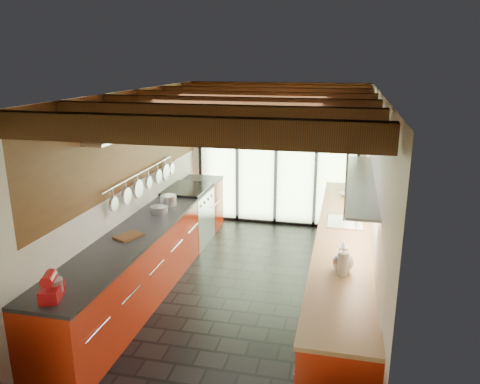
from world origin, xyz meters
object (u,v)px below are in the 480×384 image
Objects in this scene: stand_mixer at (52,288)px; paper_towel at (343,264)px; soap_bottle at (344,250)px; bowl at (346,194)px; kettle at (343,261)px.

paper_towel is (2.54, 1.05, 0.02)m from stand_mixer.
paper_towel is at bearing 22.54° from stand_mixer.
bowl is (0.00, 2.45, -0.08)m from soap_bottle.
kettle is 2.76m from bowl.
stand_mixer is 2.75m from paper_towel.
stand_mixer reaches higher than kettle.
paper_towel is (0.00, -0.10, 0.01)m from kettle.
stand_mixer is 2.93m from soap_bottle.
soap_bottle is at bearing 90.00° from kettle.
soap_bottle is (0.00, 0.31, -0.01)m from kettle.
stand_mixer is 1.11× the size of paper_towel.
bowl is at bearing 90.00° from soap_bottle.
soap_bottle is at bearing 29.97° from stand_mixer.
kettle is 0.31m from soap_bottle.
paper_towel reaches higher than kettle.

